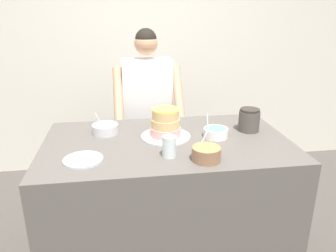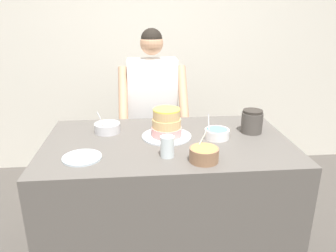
{
  "view_description": "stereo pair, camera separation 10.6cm",
  "coord_description": "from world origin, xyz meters",
  "px_view_note": "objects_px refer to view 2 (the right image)",
  "views": [
    {
      "loc": [
        -0.28,
        -1.48,
        1.73
      ],
      "look_at": [
        -0.0,
        0.42,
        1.05
      ],
      "focal_mm": 35.0,
      "sensor_mm": 36.0,
      "label": 1
    },
    {
      "loc": [
        -0.18,
        -1.49,
        1.73
      ],
      "look_at": [
        -0.0,
        0.42,
        1.05
      ],
      "focal_mm": 35.0,
      "sensor_mm": 36.0,
      "label": 2
    }
  ],
  "objects_px": {
    "ceramic_plate": "(82,158)",
    "drinking_glass": "(167,147)",
    "cake": "(166,125)",
    "frosting_bowl_blue": "(217,133)",
    "stoneware_jar": "(252,121)",
    "frosting_bowl_yellow": "(204,154)",
    "frosting_bowl_pink": "(107,127)",
    "person_baker": "(153,105)"
  },
  "relations": [
    {
      "from": "drinking_glass",
      "to": "ceramic_plate",
      "type": "relative_size",
      "value": 0.56
    },
    {
      "from": "drinking_glass",
      "to": "person_baker",
      "type": "bearing_deg",
      "value": 91.95
    },
    {
      "from": "frosting_bowl_blue",
      "to": "frosting_bowl_pink",
      "type": "height_order",
      "value": "frosting_bowl_pink"
    },
    {
      "from": "drinking_glass",
      "to": "stoneware_jar",
      "type": "height_order",
      "value": "stoneware_jar"
    },
    {
      "from": "frosting_bowl_pink",
      "to": "ceramic_plate",
      "type": "bearing_deg",
      "value": -104.93
    },
    {
      "from": "frosting_bowl_yellow",
      "to": "ceramic_plate",
      "type": "relative_size",
      "value": 0.74
    },
    {
      "from": "drinking_glass",
      "to": "stoneware_jar",
      "type": "relative_size",
      "value": 0.78
    },
    {
      "from": "cake",
      "to": "frosting_bowl_blue",
      "type": "height_order",
      "value": "cake"
    },
    {
      "from": "frosting_bowl_yellow",
      "to": "drinking_glass",
      "type": "bearing_deg",
      "value": 157.89
    },
    {
      "from": "cake",
      "to": "drinking_glass",
      "type": "distance_m",
      "value": 0.31
    },
    {
      "from": "frosting_bowl_yellow",
      "to": "stoneware_jar",
      "type": "relative_size",
      "value": 1.04
    },
    {
      "from": "frosting_bowl_yellow",
      "to": "drinking_glass",
      "type": "xyz_separation_m",
      "value": [
        -0.2,
        0.08,
        0.02
      ]
    },
    {
      "from": "frosting_bowl_blue",
      "to": "stoneware_jar",
      "type": "height_order",
      "value": "frosting_bowl_blue"
    },
    {
      "from": "frosting_bowl_blue",
      "to": "ceramic_plate",
      "type": "height_order",
      "value": "frosting_bowl_blue"
    },
    {
      "from": "ceramic_plate",
      "to": "stoneware_jar",
      "type": "relative_size",
      "value": 1.4
    },
    {
      "from": "frosting_bowl_yellow",
      "to": "stoneware_jar",
      "type": "bearing_deg",
      "value": 45.31
    },
    {
      "from": "frosting_bowl_blue",
      "to": "stoneware_jar",
      "type": "xyz_separation_m",
      "value": [
        0.26,
        0.09,
        0.04
      ]
    },
    {
      "from": "cake",
      "to": "frosting_bowl_yellow",
      "type": "relative_size",
      "value": 1.99
    },
    {
      "from": "frosting_bowl_blue",
      "to": "cake",
      "type": "bearing_deg",
      "value": 170.85
    },
    {
      "from": "person_baker",
      "to": "frosting_bowl_yellow",
      "type": "height_order",
      "value": "person_baker"
    },
    {
      "from": "person_baker",
      "to": "frosting_bowl_blue",
      "type": "xyz_separation_m",
      "value": [
        0.38,
        -0.77,
        0.02
      ]
    },
    {
      "from": "person_baker",
      "to": "drinking_glass",
      "type": "relative_size",
      "value": 12.81
    },
    {
      "from": "frosting_bowl_blue",
      "to": "drinking_glass",
      "type": "height_order",
      "value": "frosting_bowl_blue"
    },
    {
      "from": "frosting_bowl_yellow",
      "to": "stoneware_jar",
      "type": "xyz_separation_m",
      "value": [
        0.41,
        0.42,
        0.03
      ]
    },
    {
      "from": "frosting_bowl_blue",
      "to": "frosting_bowl_pink",
      "type": "bearing_deg",
      "value": 166.12
    },
    {
      "from": "ceramic_plate",
      "to": "cake",
      "type": "bearing_deg",
      "value": 29.68
    },
    {
      "from": "frosting_bowl_blue",
      "to": "stoneware_jar",
      "type": "distance_m",
      "value": 0.28
    },
    {
      "from": "frosting_bowl_yellow",
      "to": "frosting_bowl_blue",
      "type": "xyz_separation_m",
      "value": [
        0.15,
        0.33,
        -0.01
      ]
    },
    {
      "from": "cake",
      "to": "frosting_bowl_yellow",
      "type": "distance_m",
      "value": 0.43
    },
    {
      "from": "person_baker",
      "to": "stoneware_jar",
      "type": "distance_m",
      "value": 0.94
    },
    {
      "from": "ceramic_plate",
      "to": "drinking_glass",
      "type": "bearing_deg",
      "value": -1.85
    },
    {
      "from": "person_baker",
      "to": "drinking_glass",
      "type": "height_order",
      "value": "person_baker"
    },
    {
      "from": "person_baker",
      "to": "stoneware_jar",
      "type": "xyz_separation_m",
      "value": [
        0.65,
        -0.68,
        0.06
      ]
    },
    {
      "from": "frosting_bowl_yellow",
      "to": "frosting_bowl_pink",
      "type": "relative_size",
      "value": 0.94
    },
    {
      "from": "frosting_bowl_yellow",
      "to": "frosting_bowl_pink",
      "type": "height_order",
      "value": "frosting_bowl_yellow"
    },
    {
      "from": "cake",
      "to": "frosting_bowl_blue",
      "type": "distance_m",
      "value": 0.34
    },
    {
      "from": "cake",
      "to": "stoneware_jar",
      "type": "bearing_deg",
      "value": 3.21
    },
    {
      "from": "cake",
      "to": "ceramic_plate",
      "type": "distance_m",
      "value": 0.59
    },
    {
      "from": "cake",
      "to": "ceramic_plate",
      "type": "height_order",
      "value": "cake"
    },
    {
      "from": "person_baker",
      "to": "cake",
      "type": "xyz_separation_m",
      "value": [
        0.06,
        -0.72,
        0.07
      ]
    },
    {
      "from": "cake",
      "to": "drinking_glass",
      "type": "xyz_separation_m",
      "value": [
        -0.02,
        -0.31,
        -0.02
      ]
    },
    {
      "from": "frosting_bowl_pink",
      "to": "frosting_bowl_blue",
      "type": "bearing_deg",
      "value": -13.88
    }
  ]
}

